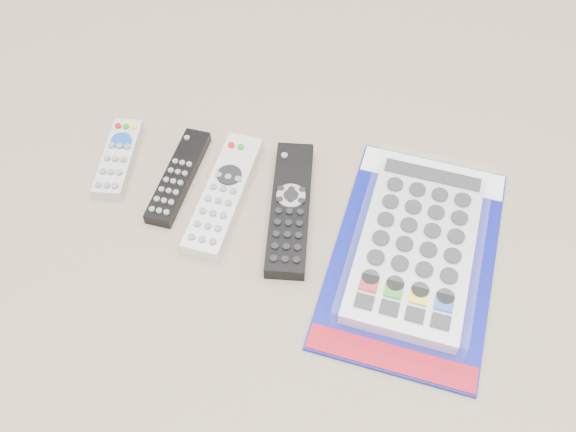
% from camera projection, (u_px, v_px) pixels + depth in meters
% --- Properties ---
extents(remote_small_grey, '(0.05, 0.14, 0.02)m').
position_uv_depth(remote_small_grey, '(118.00, 158.00, 0.87)').
color(remote_small_grey, '#B0AFB2').
rests_on(remote_small_grey, ground).
extents(remote_slim_black, '(0.05, 0.16, 0.02)m').
position_uv_depth(remote_slim_black, '(178.00, 177.00, 0.85)').
color(remote_slim_black, black).
rests_on(remote_slim_black, ground).
extents(remote_silver_dvd, '(0.06, 0.20, 0.02)m').
position_uv_depth(remote_silver_dvd, '(224.00, 194.00, 0.83)').
color(remote_silver_dvd, silver).
rests_on(remote_silver_dvd, ground).
extents(remote_large_black, '(0.07, 0.21, 0.02)m').
position_uv_depth(remote_large_black, '(290.00, 208.00, 0.82)').
color(remote_large_black, black).
rests_on(remote_large_black, ground).
extents(jumbo_remote_packaged, '(0.22, 0.34, 0.04)m').
position_uv_depth(jumbo_remote_packaged, '(417.00, 245.00, 0.78)').
color(jumbo_remote_packaged, navy).
rests_on(jumbo_remote_packaged, ground).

